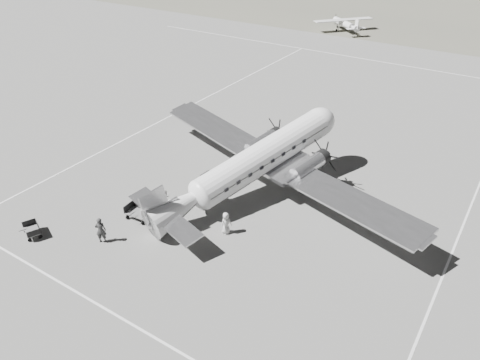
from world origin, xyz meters
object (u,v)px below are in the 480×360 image
object	(u,v)px
baggage_cart_near	(138,213)
passenger	(226,223)
ground_crew	(101,230)
baggage_cart_far	(32,230)
dc3_airliner	(254,164)
ramp_agent	(166,199)
light_plane_left	(345,25)

from	to	relation	value
baggage_cart_near	passenger	world-z (taller)	passenger
baggage_cart_near	ground_crew	world-z (taller)	ground_crew
baggage_cart_far	baggage_cart_near	bearing A→B (deg)	72.39
baggage_cart_near	dc3_airliner	bearing A→B (deg)	50.86
ramp_agent	passenger	bearing A→B (deg)	-97.98
passenger	light_plane_left	bearing A→B (deg)	33.77
ground_crew	light_plane_left	bearing A→B (deg)	-118.94
light_plane_left	baggage_cart_near	xyz separation A→B (m)	(8.96, -60.29, -0.60)
ground_crew	passenger	world-z (taller)	ground_crew
baggage_cart_near	ground_crew	size ratio (longest dim) A/B	0.96
dc3_airliner	light_plane_left	size ratio (longest dim) A/B	2.52
ground_crew	ramp_agent	bearing A→B (deg)	-136.17
ground_crew	ramp_agent	size ratio (longest dim) A/B	1.28
baggage_cart_near	ground_crew	bearing A→B (deg)	-97.89
ramp_agent	passenger	distance (m)	5.52
ground_crew	baggage_cart_far	bearing A→B (deg)	-11.53
dc3_airliner	ramp_agent	world-z (taller)	dc3_airliner
baggage_cart_near	ramp_agent	world-z (taller)	ramp_agent
baggage_cart_near	passenger	bearing A→B (deg)	13.82
light_plane_left	ramp_agent	distance (m)	58.87
ramp_agent	ground_crew	bearing A→B (deg)	164.40
dc3_airliner	ground_crew	xyz separation A→B (m)	(-5.36, -10.72, -1.63)
baggage_cart_far	ramp_agent	world-z (taller)	ramp_agent
baggage_cart_far	ramp_agent	distance (m)	9.35
dc3_airliner	passenger	world-z (taller)	dc3_airliner
dc3_airliner	ground_crew	world-z (taller)	dc3_airliner
baggage_cart_far	passenger	size ratio (longest dim) A/B	0.93
ground_crew	passenger	bearing A→B (deg)	-177.15
baggage_cart_far	ramp_agent	size ratio (longest dim) A/B	1.02
ground_crew	baggage_cart_near	bearing A→B (deg)	-130.27
dc3_airliner	baggage_cart_far	world-z (taller)	dc3_airliner
dc3_airliner	passenger	bearing A→B (deg)	-61.12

